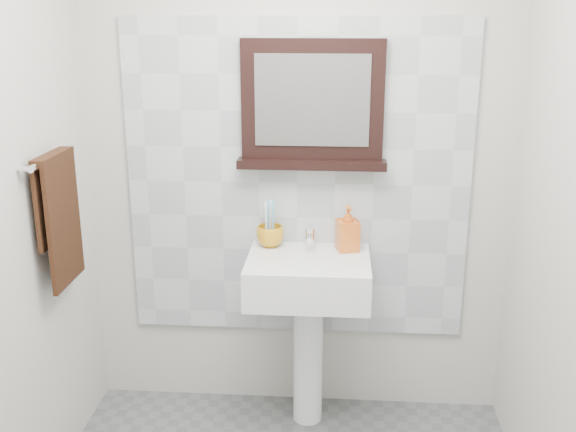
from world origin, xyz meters
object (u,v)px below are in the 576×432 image
object	(u,v)px
toothbrush_cup	(270,236)
hand_towel	(59,209)
soap_dispenser	(348,228)
pedestal_sink	(308,295)
framed_mirror	(312,108)

from	to	relation	value
toothbrush_cup	hand_towel	xyz separation A→B (m)	(-0.82, -0.42, 0.24)
toothbrush_cup	hand_towel	world-z (taller)	hand_towel
soap_dispenser	pedestal_sink	bearing A→B (deg)	-163.06
framed_mirror	hand_towel	world-z (taller)	framed_mirror
pedestal_sink	toothbrush_cup	world-z (taller)	pedestal_sink
soap_dispenser	hand_towel	xyz separation A→B (m)	(-1.18, -0.40, 0.18)
toothbrush_cup	framed_mirror	world-z (taller)	framed_mirror
toothbrush_cup	soap_dispenser	world-z (taller)	soap_dispenser
soap_dispenser	framed_mirror	world-z (taller)	framed_mirror
framed_mirror	hand_towel	size ratio (longest dim) A/B	1.23
framed_mirror	hand_towel	distance (m)	1.17
pedestal_sink	framed_mirror	size ratio (longest dim) A/B	1.42
toothbrush_cup	framed_mirror	distance (m)	0.63
soap_dispenser	toothbrush_cup	bearing A→B (deg)	160.63
toothbrush_cup	pedestal_sink	bearing A→B (deg)	-35.90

